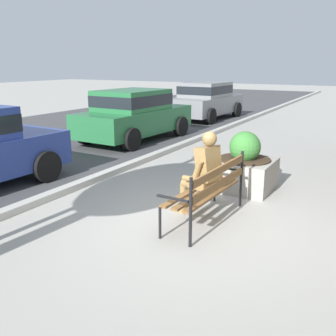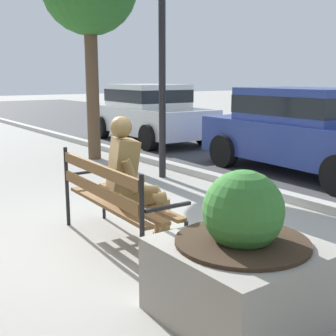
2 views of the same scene
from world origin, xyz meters
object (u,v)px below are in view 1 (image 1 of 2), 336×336
(concrete_planter, at_px, (244,168))
(parked_car_grey, at_px, (206,99))
(park_bench, at_px, (209,188))
(bronze_statue_seated, at_px, (201,175))
(parked_car_green, at_px, (134,113))

(concrete_planter, distance_m, parked_car_grey, 9.60)
(concrete_planter, bearing_deg, park_bench, -177.94)
(park_bench, distance_m, parked_car_grey, 11.24)
(bronze_statue_seated, xyz_separation_m, parked_car_green, (4.63, 4.39, 0.17))
(park_bench, height_order, parked_car_green, parked_car_green)
(bronze_statue_seated, height_order, parked_car_grey, parked_car_grey)
(concrete_planter, bearing_deg, parked_car_grey, 28.23)
(parked_car_green, distance_m, parked_car_grey, 5.46)
(concrete_planter, height_order, parked_car_green, parked_car_green)
(park_bench, bearing_deg, parked_car_grey, 24.17)
(bronze_statue_seated, distance_m, parked_car_green, 6.39)
(park_bench, xyz_separation_m, concrete_planter, (1.80, 0.06, -0.13))
(concrete_planter, distance_m, parked_car_green, 5.45)
(park_bench, bearing_deg, concrete_planter, 2.06)
(parked_car_grey, bearing_deg, bronze_statue_seated, -156.47)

